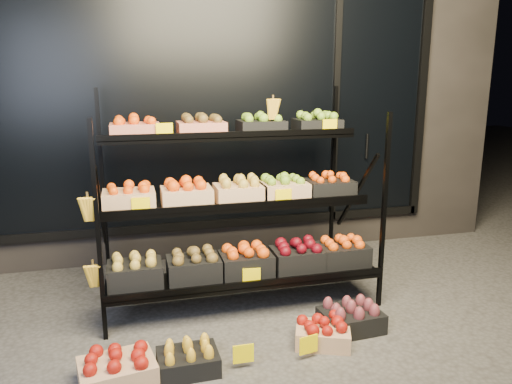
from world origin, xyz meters
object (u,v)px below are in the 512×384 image
object	(u,v)px
display_rack	(237,203)
floor_crate_midright	(323,332)
floor_crate_left	(117,369)
floor_crate_midleft	(188,358)

from	to	relation	value
display_rack	floor_crate_midright	world-z (taller)	display_rack
floor_crate_left	floor_crate_midright	distance (m)	1.33
floor_crate_midleft	floor_crate_midright	world-z (taller)	floor_crate_midleft
display_rack	floor_crate_left	xyz separation A→B (m)	(-0.93, -0.97, -0.69)
floor_crate_left	floor_crate_midright	size ratio (longest dim) A/B	1.10
display_rack	floor_crate_left	size ratio (longest dim) A/B	4.64
floor_crate_midleft	floor_crate_midright	distance (m)	0.91
display_rack	floor_crate_midright	xyz separation A→B (m)	(0.39, -0.85, -0.70)
floor_crate_left	floor_crate_midleft	world-z (taller)	floor_crate_left
floor_crate_midright	floor_crate_left	bearing A→B (deg)	-153.33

